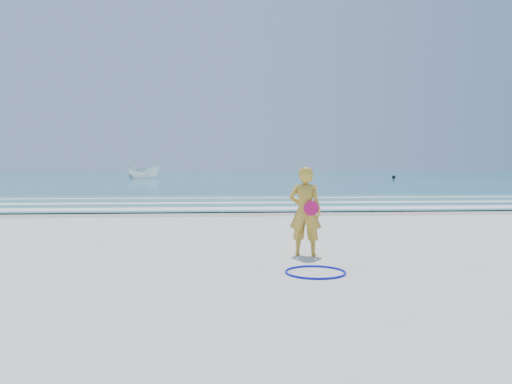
{
  "coord_description": "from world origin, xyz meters",
  "views": [
    {
      "loc": [
        -0.5,
        -8.32,
        1.65
      ],
      "look_at": [
        0.41,
        4.0,
        1.0
      ],
      "focal_mm": 35.0,
      "sensor_mm": 36.0,
      "label": 1
    }
  ],
  "objects": [
    {
      "name": "ground",
      "position": [
        0.0,
        0.0,
        0.0
      ],
      "size": [
        400.0,
        400.0,
        0.0
      ],
      "primitive_type": "plane",
      "color": "silver",
      "rests_on": "ground"
    },
    {
      "name": "ocean",
      "position": [
        0.0,
        105.0,
        0.02
      ],
      "size": [
        400.0,
        190.0,
        0.04
      ],
      "primitive_type": "cube",
      "color": "#19727F",
      "rests_on": "ground"
    },
    {
      "name": "foam_far",
      "position": [
        0.0,
        16.5,
        0.05
      ],
      "size": [
        400.0,
        0.6,
        0.01
      ],
      "primitive_type": "cube",
      "color": "white",
      "rests_on": "shallow"
    },
    {
      "name": "shallow",
      "position": [
        0.0,
        14.0,
        0.04
      ],
      "size": [
        400.0,
        10.0,
        0.01
      ],
      "primitive_type": "cube",
      "color": "#59B7AD",
      "rests_on": "ocean"
    },
    {
      "name": "buoy",
      "position": [
        21.41,
        52.99,
        0.26
      ],
      "size": [
        0.44,
        0.44,
        0.44
      ],
      "primitive_type": "sphere",
      "color": "black",
      "rests_on": "ocean"
    },
    {
      "name": "hoop",
      "position": [
        0.97,
        -0.83,
        0.02
      ],
      "size": [
        1.15,
        1.15,
        0.03
      ],
      "primitive_type": "torus",
      "rotation": [
        0.0,
        0.0,
        -0.25
      ],
      "color": "#0B0DC8",
      "rests_on": "ground"
    },
    {
      "name": "wet_sand",
      "position": [
        0.0,
        9.0,
        0.0
      ],
      "size": [
        400.0,
        2.4,
        0.0
      ],
      "primitive_type": "cube",
      "color": "#B2A893",
      "rests_on": "ground"
    },
    {
      "name": "boat",
      "position": [
        -9.96,
        55.49,
        0.89
      ],
      "size": [
        4.49,
        1.95,
        1.69
      ],
      "primitive_type": "imported",
      "rotation": [
        0.0,
        0.0,
        1.5
      ],
      "color": "white",
      "rests_on": "ocean"
    },
    {
      "name": "woman",
      "position": [
        1.06,
        0.68,
        0.82
      ],
      "size": [
        0.69,
        0.56,
        1.64
      ],
      "color": "gold",
      "rests_on": "ground"
    },
    {
      "name": "foam_near",
      "position": [
        0.0,
        10.3,
        0.05
      ],
      "size": [
        400.0,
        1.4,
        0.01
      ],
      "primitive_type": "cube",
      "color": "white",
      "rests_on": "shallow"
    },
    {
      "name": "foam_mid",
      "position": [
        0.0,
        13.2,
        0.05
      ],
      "size": [
        400.0,
        0.9,
        0.01
      ],
      "primitive_type": "cube",
      "color": "white",
      "rests_on": "shallow"
    }
  ]
}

